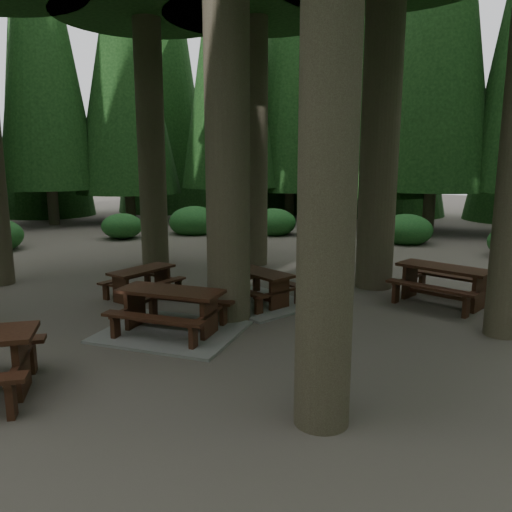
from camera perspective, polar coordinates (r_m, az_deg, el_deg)
The scene contains 6 objects.
ground at distance 10.31m, azimuth -7.39°, elevation -6.67°, with size 80.00×80.00×0.00m, color #4A443C.
picnic_table_a at distance 9.22m, azimuth -9.66°, elevation -7.02°, with size 2.77×2.45×0.82m.
picnic_table_b at distance 11.66m, azimuth -12.87°, elevation -2.51°, with size 1.35×1.63×0.67m.
picnic_table_c at distance 10.92m, azimuth 0.17°, elevation -4.22°, with size 2.62×2.37×0.74m.
picnic_table_d at distance 11.59m, azimuth 20.60°, elevation -2.48°, with size 2.20×1.91×0.83m.
shrub_ring at distance 10.37m, azimuth -1.80°, elevation -4.16°, with size 23.86×24.64×1.49m.
Camera 1 is at (6.22, -7.61, 3.10)m, focal length 35.00 mm.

